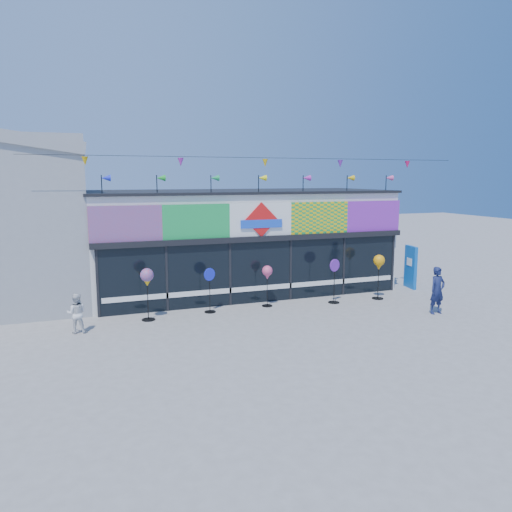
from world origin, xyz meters
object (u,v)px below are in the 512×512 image
blue_sign (411,267)px  spinner_0 (147,279)px  spinner_1 (210,289)px  adult_man (437,290)px  spinner_2 (267,274)px  spinner_4 (379,264)px  child (77,313)px  spinner_3 (334,280)px

blue_sign → spinner_0: 11.16m
blue_sign → spinner_0: size_ratio=1.03×
blue_sign → spinner_1: 9.00m
blue_sign → adult_man: 4.07m
spinner_2 → spinner_4: size_ratio=0.87×
spinner_0 → child: (-2.20, -0.62, -0.78)m
child → spinner_0: bearing=-153.4°
spinner_0 → child: spinner_0 is taller
blue_sign → spinner_2: blue_sign is taller
blue_sign → child: 13.41m
spinner_4 → spinner_1: bearing=176.7°
adult_man → spinner_0: bearing=160.1°
spinner_4 → child: bearing=-177.5°
spinner_3 → spinner_4: size_ratio=0.96×
spinner_3 → adult_man: bearing=-44.4°
spinner_0 → spinner_3: size_ratio=1.04×
spinner_0 → spinner_1: 2.23m
spinner_1 → spinner_3: bearing=-4.1°
child → spinner_3: bearing=-165.9°
child → spinner_4: bearing=-166.7°
adult_man → blue_sign: bearing=60.8°
spinner_2 → spinner_4: bearing=-5.9°
blue_sign → spinner_2: (-6.80, -0.75, 0.30)m
blue_sign → adult_man: (-1.72, -3.68, -0.09)m
spinner_1 → spinner_4: spinner_4 is taller
spinner_2 → child: bearing=-171.9°
blue_sign → child: size_ratio=1.48×
child → adult_man: bearing=-179.0°
blue_sign → spinner_4: 2.72m
blue_sign → spinner_4: size_ratio=1.04×
adult_man → child: adult_man is taller
child → blue_sign: bearing=-162.0°
spinner_0 → spinner_1: bearing=6.1°
spinner_1 → adult_man: 7.79m
spinner_1 → child: size_ratio=1.29×
spinner_3 → adult_man: spinner_3 is taller
spinner_3 → spinner_4: 1.96m
spinner_4 → blue_sign: bearing=26.6°
spinner_1 → spinner_2: spinner_1 is taller
blue_sign → spinner_2: size_ratio=1.19×
blue_sign → child: blue_sign is taller
spinner_1 → adult_man: size_ratio=0.96×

